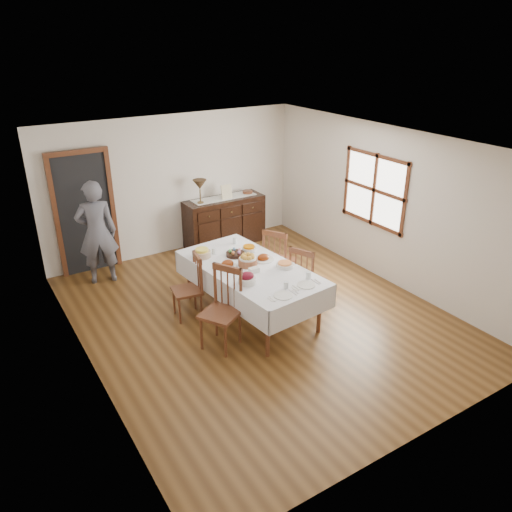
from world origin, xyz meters
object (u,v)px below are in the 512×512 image
chair_right_near (305,278)px  table_lamp (200,185)px  sideboard (224,221)px  dining_table (250,272)px  person (96,229)px  chair_left_far (190,286)px  chair_right_far (278,259)px  chair_left_near (222,308)px

chair_right_near → table_lamp: table_lamp is taller
sideboard → table_lamp: size_ratio=3.48×
dining_table → sideboard: (1.00, 2.62, -0.23)m
dining_table → person: size_ratio=1.28×
sideboard → table_lamp: bearing=-176.4°
sideboard → dining_table: bearing=-110.9°
chair_right_near → person: 3.55m
person → table_lamp: (2.05, 0.28, 0.36)m
dining_table → chair_left_far: bearing=144.9°
chair_right_near → table_lamp: 3.01m
chair_left_far → chair_right_far: 1.60m
chair_right_far → person: person is taller
chair_right_far → person: (-2.39, 1.84, 0.41)m
dining_table → chair_right_far: chair_right_far is taller
dining_table → sideboard: bearing=63.3°
chair_right_far → sideboard: size_ratio=0.67×
chair_right_near → chair_right_far: 0.77m
sideboard → person: bearing=-173.1°
chair_right_near → chair_right_far: bearing=-25.8°
person → table_lamp: 2.10m
sideboard → person: size_ratio=0.84×
sideboard → chair_right_near: bearing=-94.2°
dining_table → chair_right_near: (0.79, -0.31, -0.17)m
dining_table → table_lamp: (0.48, 2.58, 0.61)m
chair_right_far → table_lamp: bearing=-21.0°
chair_right_near → sideboard: bearing=-27.6°
chair_left_near → chair_right_near: bearing=66.1°
dining_table → table_lamp: table_lamp is taller
chair_left_far → person: bearing=-147.9°
chair_right_near → chair_right_far: (0.03, 0.77, 0.01)m
dining_table → chair_right_far: (0.82, 0.46, -0.16)m
dining_table → chair_right_near: size_ratio=2.31×
chair_left_far → chair_right_near: size_ratio=0.93×
person → table_lamp: size_ratio=4.14×
chair_right_far → person: bearing=22.3°
chair_right_near → chair_left_far: bearing=41.0°
dining_table → person: bearing=118.5°
chair_left_near → chair_right_far: chair_left_near is taller
chair_left_near → chair_right_near: 1.52m
chair_left_far → chair_right_near: bearing=73.7°
chair_left_near → person: 2.93m
chair_left_far → dining_table: bearing=69.8°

